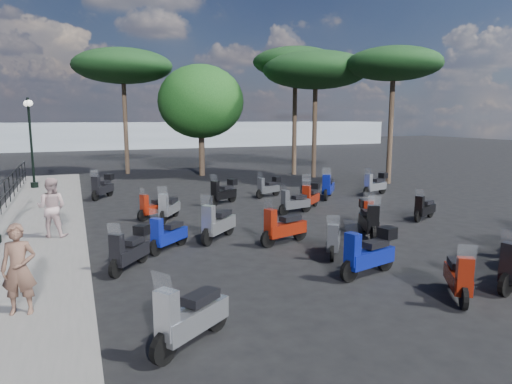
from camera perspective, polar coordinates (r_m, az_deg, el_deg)
name	(u,v)px	position (r m, az deg, el deg)	size (l,w,h in m)	color
ground	(264,239)	(13.88, 1.02, -5.96)	(120.00, 120.00, 0.00)	black
sidewalk	(34,234)	(15.81, -25.98, -4.73)	(3.00, 30.00, 0.15)	slate
lamp_post_2	(31,137)	(25.38, -26.34, 6.20)	(0.51, 1.29, 4.46)	black
woman	(19,269)	(9.28, -27.52, -8.55)	(0.61, 0.40, 1.66)	brown
pedestrian_far	(52,207)	(14.74, -24.19, -1.76)	(0.86, 0.67, 1.77)	#BFA0A2
scooter_1	(190,318)	(7.61, -8.26, -15.33)	(1.53, 1.17, 1.44)	black
scooter_2	(130,250)	(11.51, -15.51, -7.03)	(1.14, 1.36, 1.29)	black
scooter_3	(218,224)	(13.68, -4.82, -3.99)	(1.42, 1.38, 1.49)	black
scooter_4	(154,208)	(16.94, -12.57, -1.92)	(1.39, 0.84, 1.21)	black
scooter_5	(103,187)	(21.81, -18.62, 0.58)	(1.10, 1.54, 1.39)	black
scooter_7	(369,254)	(10.97, 13.95, -7.51)	(1.75, 0.74, 1.42)	black
scooter_8	(168,235)	(12.86, -10.97, -5.32)	(1.27, 1.15, 1.28)	black
scooter_9	(283,228)	(13.31, 3.45, -4.49)	(1.71, 0.77, 1.40)	black
scooter_10	(169,208)	(16.59, -10.84, -1.96)	(1.00, 1.46, 1.32)	black
scooter_11	(224,192)	(19.37, -4.07, -0.05)	(1.49, 1.06, 1.34)	black
scooter_12	(459,278)	(10.26, 23.99, -9.77)	(1.01, 1.40, 1.29)	black
scooter_14	(333,240)	(12.38, 9.66, -5.98)	(0.95, 1.31, 1.21)	black
scooter_15	(294,203)	(17.44, 4.81, -1.39)	(1.52, 0.58, 1.22)	black
scooter_16	(311,197)	(18.47, 6.86, -0.61)	(1.30, 1.23, 1.30)	black
scooter_17	(268,187)	(21.04, 1.56, 0.57)	(1.43, 0.77, 1.20)	black
scooter_20	(369,216)	(15.44, 13.97, -2.90)	(1.13, 1.37, 1.33)	black
scooter_21	(369,220)	(14.53, 13.91, -3.41)	(0.92, 1.65, 1.40)	black
scooter_22	(305,193)	(19.35, 6.19, -0.18)	(0.89, 1.63, 1.38)	black
scooter_26	(424,209)	(17.44, 20.29, -1.99)	(1.39, 0.78, 1.18)	black
scooter_27	(328,187)	(20.94, 9.00, 0.57)	(1.25, 1.51, 1.47)	black
scooter_28	(375,185)	(22.29, 14.69, 0.90)	(1.64, 0.78, 1.35)	black
broadleaf_tree	(201,102)	(28.91, -6.92, 11.13)	(5.32, 5.32, 6.86)	#38281E
pine_0	(295,63)	(29.61, 4.94, 15.77)	(5.31, 5.31, 7.96)	#38281E
pine_1	(316,71)	(28.23, 7.47, 14.82)	(6.34, 6.34, 7.52)	#38281E
pine_2	(123,66)	(30.94, -16.31, 14.83)	(6.22, 6.22, 7.92)	#38281E
pine_3	(394,64)	(26.39, 16.82, 15.02)	(5.14, 5.14, 7.38)	#38281E
distant_hills	(120,135)	(57.62, -16.68, 6.82)	(70.00, 8.00, 3.00)	gray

